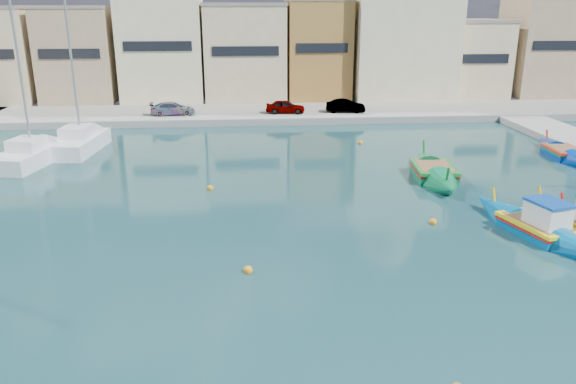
# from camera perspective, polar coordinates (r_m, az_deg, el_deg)

# --- Properties ---
(ground) EXTENTS (160.00, 160.00, 0.00)m
(ground) POSITION_cam_1_polar(r_m,az_deg,el_deg) (21.68, 12.66, -8.21)
(ground) COLOR #13363A
(ground) RESTS_ON ground
(north_quay) EXTENTS (80.00, 8.00, 0.60)m
(north_quay) POSITION_cam_1_polar(r_m,az_deg,el_deg) (51.66, 2.29, 8.02)
(north_quay) COLOR gray
(north_quay) RESTS_ON ground
(north_townhouses) EXTENTS (83.20, 7.87, 10.19)m
(north_townhouses) POSITION_cam_1_polar(r_m,az_deg,el_deg) (59.41, 8.05, 13.77)
(north_townhouses) COLOR #CFB98F
(north_townhouses) RESTS_ON ground
(church_block) EXTENTS (10.00, 10.00, 19.10)m
(church_block) POSITION_cam_1_polar(r_m,az_deg,el_deg) (60.68, 11.27, 16.93)
(church_block) COLOR beige
(church_block) RESTS_ON ground
(parked_cars) EXTENTS (18.90, 1.90, 1.16)m
(parked_cars) POSITION_cam_1_polar(r_m,az_deg,el_deg) (49.68, -2.89, 8.61)
(parked_cars) COLOR #4C1919
(parked_cars) RESTS_ON north_quay
(luzzu_turquoise_cabin) EXTENTS (3.85, 8.36, 2.63)m
(luzzu_turquoise_cabin) POSITION_cam_1_polar(r_m,az_deg,el_deg) (26.86, 24.02, -3.39)
(luzzu_turquoise_cabin) COLOR #0064A3
(luzzu_turquoise_cabin) RESTS_ON ground
(luzzu_cyan_mid) EXTENTS (2.40, 7.74, 2.25)m
(luzzu_cyan_mid) POSITION_cam_1_polar(r_m,az_deg,el_deg) (41.57, 26.20, 3.51)
(luzzu_cyan_mid) COLOR #0035A7
(luzzu_cyan_mid) RESTS_ON ground
(luzzu_green) EXTENTS (3.00, 8.58, 2.65)m
(luzzu_green) POSITION_cam_1_polar(r_m,az_deg,el_deg) (33.79, 14.57, 1.85)
(luzzu_green) COLOR #0B7643
(luzzu_green) RESTS_ON ground
(yacht_north) EXTENTS (3.39, 9.04, 11.80)m
(yacht_north) POSITION_cam_1_polar(r_m,az_deg,el_deg) (43.12, -19.58, 5.13)
(yacht_north) COLOR white
(yacht_north) RESTS_ON ground
(yacht_midnorth) EXTENTS (4.03, 8.35, 11.39)m
(yacht_midnorth) POSITION_cam_1_polar(r_m,az_deg,el_deg) (40.45, -23.57, 3.81)
(yacht_midnorth) COLOR white
(yacht_midnorth) RESTS_ON ground
(mooring_buoys) EXTENTS (21.48, 27.96, 0.36)m
(mooring_buoys) POSITION_cam_1_polar(r_m,az_deg,el_deg) (26.99, 13.80, -2.71)
(mooring_buoys) COLOR orange
(mooring_buoys) RESTS_ON ground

